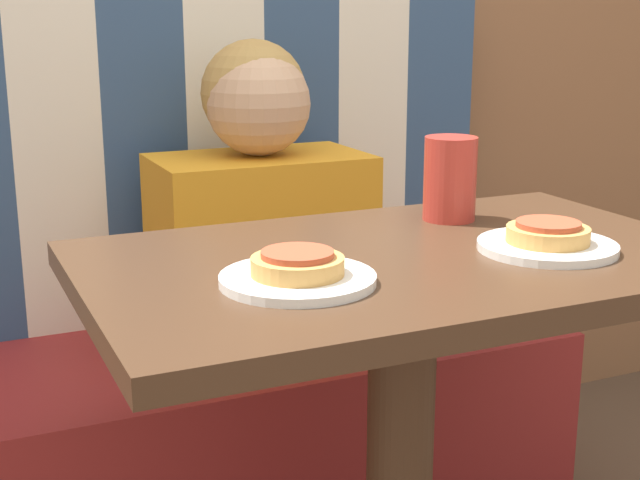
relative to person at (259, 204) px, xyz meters
The scene contains 9 objects.
booth_seat 0.50m from the person, 90.00° to the right, with size 1.24×0.53×0.42m.
booth_backrest 0.23m from the person, 90.00° to the left, with size 1.24×0.07×0.69m.
dining_table 0.59m from the person, 90.00° to the right, with size 0.90×0.56×0.75m.
person is the anchor object (origin of this frame).
plate_left 0.68m from the person, 106.46° to the right, with size 0.20×0.20×0.01m.
plate_right 0.68m from the person, 73.54° to the right, with size 0.20×0.20×0.01m.
pizza_left 0.69m from the person, 106.46° to the right, with size 0.12×0.12×0.03m.
pizza_right 0.69m from the person, 73.54° to the right, with size 0.12×0.12×0.03m.
drinking_cup 0.48m from the person, 68.45° to the right, with size 0.09×0.09×0.14m.
Camera 1 is at (-0.61, -1.05, 1.08)m, focal length 50.00 mm.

